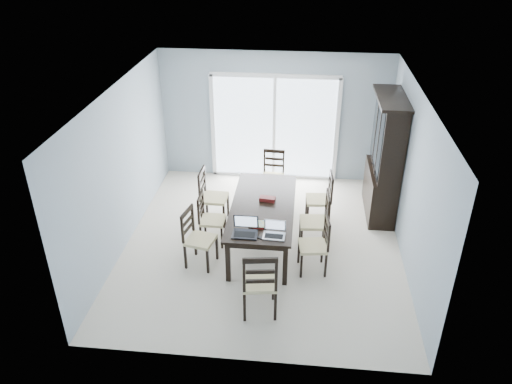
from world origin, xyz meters
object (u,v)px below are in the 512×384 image
Objects in this scene: dining_table at (263,209)px; chair_right_far at (324,193)px; chair_end_far at (273,169)px; game_box at (267,199)px; china_hutch at (385,159)px; cell_phone at (260,238)px; laptop_silver at (274,234)px; chair_end_near at (260,278)px; hot_tub at (265,136)px; chair_right_mid at (320,215)px; chair_right_near at (319,239)px; chair_left_far at (209,191)px; chair_left_mid at (207,213)px; chair_left_near at (194,232)px; laptop_dark at (245,231)px.

chair_right_far is at bearing 38.77° from dining_table.
chair_end_far reaches higher than game_box.
china_hutch reaches higher than cell_phone.
china_hutch is 6.67× the size of laptop_silver.
chair_end_near is 0.59× the size of hot_tub.
game_box is (0.01, -1.50, 0.21)m from chair_end_far.
hot_tub is at bearing 15.44° from chair_right_mid.
chair_right_near is at bearing -73.78° from hot_tub.
chair_left_mid is at bearing 9.99° from chair_left_far.
china_hutch is 1.91× the size of chair_left_far.
dining_table is 1.91× the size of chair_left_far.
dining_table is 2.41m from china_hutch.
chair_left_near is 1.01× the size of chair_right_near.
chair_end_far is at bearing -79.83° from hot_tub.
cell_phone is (1.05, -1.56, 0.15)m from chair_left_far.
hot_tub reaches higher than laptop_silver.
chair_right_near reaches higher than laptop_silver.
dining_table is 1.07× the size of hot_tub.
game_box is at bearing 78.08° from chair_right_mid.
chair_left_near is 10.09× the size of cell_phone.
china_hutch is 5.97× the size of laptop_dark.
laptop_dark is at bearing 96.65° from chair_right_near.
chair_left_far reaches higher than chair_right_mid.
chair_left_near is 0.95× the size of chair_left_far.
laptop_silver is at bearing -129.99° from china_hutch.
chair_left_far reaches higher than chair_left_near.
laptop_silver reaches higher than game_box.
chair_left_near is at bearing 2.41° from chair_left_far.
china_hutch is 2.27m from game_box.
cell_phone is at bearing 133.96° from chair_right_mid.
laptop_silver reaches higher than cell_phone.
chair_right_mid is 0.55× the size of hot_tub.
china_hutch is 3.07m from laptop_dark.
chair_right_mid reaches higher than chair_end_far.
chair_right_far is at bearing 34.98° from game_box.
chair_left_mid is 1.01m from game_box.
cell_phone is (0.00, -2.58, 0.18)m from chair_end_far.
chair_right_far is (2.00, 0.17, -0.03)m from chair_left_far.
chair_right_near is 0.99× the size of chair_end_far.
chair_end_near is at bearing 27.52° from chair_left_far.
chair_right_near is at bearing -33.56° from dining_table.
chair_end_near is (-0.88, -2.49, 0.06)m from chair_right_far.
china_hutch is at bearing -43.78° from hot_tub.
chair_right_near is at bearing 25.77° from laptop_silver.
chair_right_far is (0.09, 1.40, 0.01)m from chair_right_near.
chair_end_far is 1.52m from game_box.
china_hutch is 2.14× the size of chair_left_mid.
chair_left_far reaches higher than chair_end_far.
dining_table is at bearing -148.29° from china_hutch.
chair_left_near reaches higher than hot_tub.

